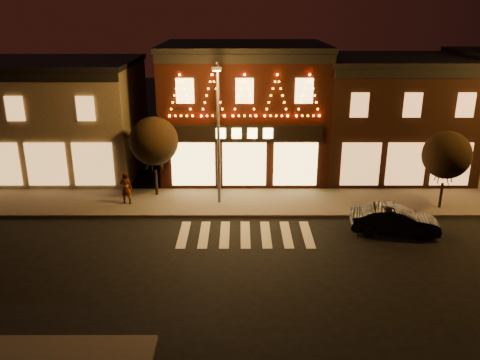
{
  "coord_description": "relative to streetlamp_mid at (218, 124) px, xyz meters",
  "views": [
    {
      "loc": [
        -0.28,
        -17.82,
        10.47
      ],
      "look_at": [
        -0.26,
        4.0,
        2.8
      ],
      "focal_mm": 37.12,
      "sensor_mm": 36.0,
      "label": 1
    }
  ],
  "objects": [
    {
      "name": "building_pulp",
      "position": [
        1.4,
        6.35,
        -0.47
      ],
      "size": [
        10.2,
        8.34,
        8.3
      ],
      "color": "black",
      "rests_on": "ground"
    },
    {
      "name": "sidewalk_far",
      "position": [
        3.4,
        0.37,
        -4.56
      ],
      "size": [
        44.0,
        4.0,
        0.15
      ],
      "primitive_type": "cube",
      "color": "#47423D",
      "rests_on": "ground"
    },
    {
      "name": "tree_left",
      "position": [
        -3.68,
        1.4,
        -1.29
      ],
      "size": [
        2.73,
        2.73,
        4.57
      ],
      "rotation": [
        0.0,
        0.0,
        -0.17
      ],
      "color": "black",
      "rests_on": "sidewalk_far"
    },
    {
      "name": "streetlamp_mid",
      "position": [
        0.0,
        0.0,
        0.0
      ],
      "size": [
        0.48,
        1.75,
        7.65
      ],
      "rotation": [
        0.0,
        0.0,
        -0.02
      ],
      "color": "#59595E",
      "rests_on": "sidewalk_far"
    },
    {
      "name": "dark_sedan",
      "position": [
        8.63,
        -3.46,
        -3.95
      ],
      "size": [
        4.34,
        2.04,
        1.37
      ],
      "primitive_type": "imported",
      "rotation": [
        0.0,
        0.0,
        1.43
      ],
      "color": "black",
      "rests_on": "ground"
    },
    {
      "name": "building_left",
      "position": [
        -11.6,
        6.36,
        -0.98
      ],
      "size": [
        12.2,
        8.28,
        7.3
      ],
      "color": "#706650",
      "rests_on": "ground"
    },
    {
      "name": "building_right_a",
      "position": [
        10.9,
        6.36,
        -0.88
      ],
      "size": [
        9.2,
        8.28,
        7.5
      ],
      "color": "#331B12",
      "rests_on": "ground"
    },
    {
      "name": "tree_right",
      "position": [
        11.99,
        -0.53,
        -1.54
      ],
      "size": [
        2.52,
        2.52,
        4.21
      ],
      "rotation": [
        0.0,
        0.0,
        0.18
      ],
      "color": "black",
      "rests_on": "sidewalk_far"
    },
    {
      "name": "ground",
      "position": [
        1.4,
        -7.63,
        -4.64
      ],
      "size": [
        120.0,
        120.0,
        0.0
      ],
      "primitive_type": "plane",
      "color": "black",
      "rests_on": "ground"
    },
    {
      "name": "pedestrian",
      "position": [
        -5.11,
        0.05,
        -3.6
      ],
      "size": [
        0.68,
        0.47,
        1.79
      ],
      "primitive_type": "imported",
      "rotation": [
        0.0,
        0.0,
        3.07
      ],
      "color": "gray",
      "rests_on": "sidewalk_far"
    }
  ]
}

